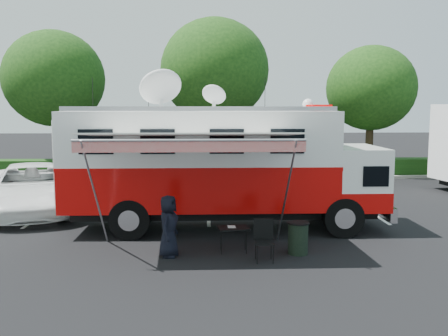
# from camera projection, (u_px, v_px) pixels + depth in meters

# --- Properties ---
(ground_plane) EXTENTS (120.00, 120.00, 0.00)m
(ground_plane) POSITION_uv_depth(u_px,v_px,m) (225.00, 229.00, 15.99)
(ground_plane) COLOR black
(ground_plane) RESTS_ON ground
(back_border) EXTENTS (60.00, 6.14, 8.87)m
(back_border) POSITION_uv_depth(u_px,v_px,m) (235.00, 87.00, 28.23)
(back_border) COLOR #9E998E
(back_border) RESTS_ON ground_plane
(stall_lines) EXTENTS (24.12, 5.50, 0.01)m
(stall_lines) POSITION_uv_depth(u_px,v_px,m) (208.00, 210.00, 18.94)
(stall_lines) COLOR silver
(stall_lines) RESTS_ON ground_plane
(command_truck) EXTENTS (10.02, 2.76, 4.81)m
(command_truck) POSITION_uv_depth(u_px,v_px,m) (222.00, 165.00, 15.74)
(command_truck) COLOR black
(command_truck) RESTS_ON ground_plane
(awning) EXTENTS (5.47, 2.81, 3.30)m
(awning) POSITION_uv_depth(u_px,v_px,m) (191.00, 137.00, 12.74)
(awning) COLOR silver
(awning) RESTS_ON ground_plane
(white_suv) EXTENTS (4.74, 7.03, 1.79)m
(white_suv) POSITION_uv_depth(u_px,v_px,m) (33.00, 212.00, 18.47)
(white_suv) COLOR white
(white_suv) RESTS_ON ground_plane
(person) EXTENTS (0.69, 0.89, 1.62)m
(person) POSITION_uv_depth(u_px,v_px,m) (169.00, 256.00, 13.01)
(person) COLOR black
(person) RESTS_ON ground_plane
(folding_table) EXTENTS (0.88, 0.68, 0.69)m
(folding_table) POSITION_uv_depth(u_px,v_px,m) (234.00, 229.00, 13.33)
(folding_table) COLOR black
(folding_table) RESTS_ON ground_plane
(folding_chair) EXTENTS (0.54, 0.56, 1.05)m
(folding_chair) POSITION_uv_depth(u_px,v_px,m) (264.00, 236.00, 12.63)
(folding_chair) COLOR black
(folding_chair) RESTS_ON ground_plane
(trash_bin) EXTENTS (0.57, 0.57, 0.86)m
(trash_bin) POSITION_uv_depth(u_px,v_px,m) (298.00, 238.00, 13.20)
(trash_bin) COLOR black
(trash_bin) RESTS_ON ground_plane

